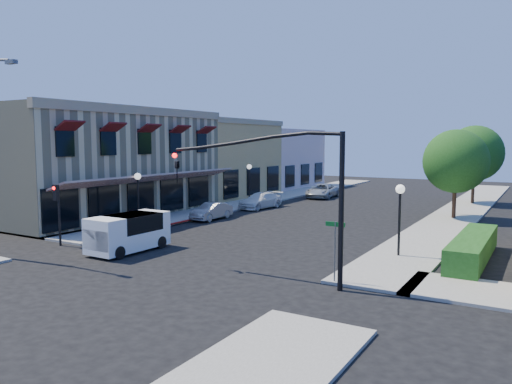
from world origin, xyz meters
The scene contains 22 objects.
ground centered at (0.00, 0.00, 0.00)m, with size 120.00×120.00×0.00m, color black.
sidewalk_left centered at (-8.75, 27.00, 0.06)m, with size 3.50×50.00×0.12m, color gray.
sidewalk_right centered at (8.75, 27.00, 0.06)m, with size 3.50×50.00×0.12m, color gray.
curb_red_strip centered at (-6.90, 8.00, 0.00)m, with size 0.25×10.00×0.06m, color maroon.
corner_brick_building centered at (-15.45, 11.00, 4.01)m, with size 11.77×18.20×8.10m.
yellow_stucco_building centered at (-15.50, 26.00, 3.80)m, with size 10.00×12.00×7.60m, color tan.
pink_stucco_building centered at (-15.50, 38.00, 3.50)m, with size 10.00×12.00×7.00m, color beige.
hedge centered at (11.70, 9.00, 0.00)m, with size 1.40×8.00×1.10m, color #1B4814.
street_tree_a centered at (8.80, 22.00, 4.19)m, with size 4.56×4.56×6.48m.
street_tree_b centered at (8.80, 32.00, 4.54)m, with size 4.94×4.94×7.02m.
signal_mast_arm centered at (5.86, 1.50, 4.09)m, with size 8.01×0.39×6.00m.
secondary_signal centered at (-8.00, 1.41, 2.32)m, with size 0.28×0.42×3.32m.
street_name_sign centered at (7.50, 2.20, 1.70)m, with size 0.80×0.06×2.50m.
lamppost_left_near centered at (-8.50, 8.00, 2.74)m, with size 0.44×0.44×3.57m.
lamppost_left_far centered at (-8.50, 22.00, 2.74)m, with size 0.44×0.44×3.57m.
lamppost_right_near centered at (8.50, 8.00, 2.74)m, with size 0.44×0.44×3.57m.
lamppost_right_far centered at (8.50, 24.00, 2.74)m, with size 0.44×0.44×3.57m.
white_van centered at (-3.76, 2.29, 1.10)m, with size 1.97×4.33×1.90m.
parked_car_a centered at (-6.20, 6.00, 0.57)m, with size 1.35×3.35×1.14m, color black.
parked_car_b centered at (-6.20, 13.00, 0.61)m, with size 1.29×3.69×1.22m, color gray.
parked_car_c centered at (-6.20, 20.00, 0.66)m, with size 1.84×4.53×1.31m, color white.
parked_car_d centered at (-4.80, 29.90, 0.69)m, with size 2.29×4.96×1.38m, color #ABAFB0.
Camera 1 is at (14.62, -15.97, 5.65)m, focal length 35.00 mm.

